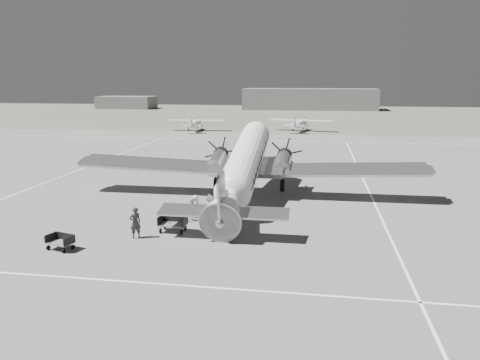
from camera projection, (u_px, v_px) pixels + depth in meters
name	position (u px, v px, depth m)	size (l,w,h in m)	color
ground	(219.00, 207.00, 35.99)	(260.00, 260.00, 0.00)	slate
taxi_line_near	(159.00, 284.00, 22.48)	(60.00, 0.15, 0.01)	white
taxi_line_right	(379.00, 214.00, 34.12)	(0.15, 80.00, 0.01)	white
taxi_line_left	(68.00, 174.00, 48.44)	(0.15, 60.00, 0.01)	white
taxi_line_horizon	(270.00, 141.00, 74.58)	(90.00, 0.15, 0.01)	white
grass_infield	(289.00, 115.00, 127.65)	(260.00, 90.00, 0.01)	#5D5B4E
hangar_main	(310.00, 99.00, 150.29)	(42.00, 14.00, 6.60)	slate
shed_secondary	(127.00, 102.00, 155.09)	(18.00, 10.00, 4.00)	#5F5F5F
dc3_airliner	(244.00, 167.00, 36.99)	(29.70, 20.61, 5.66)	silver
light_plane_left	(195.00, 125.00, 88.16)	(11.26, 9.14, 2.34)	white
light_plane_right	(300.00, 125.00, 87.51)	(11.84, 9.60, 2.46)	white
baggage_cart_near	(173.00, 224.00, 30.04)	(1.84, 1.30, 1.04)	#5F5F5F
baggage_cart_far	(60.00, 242.00, 26.93)	(1.56, 1.10, 0.88)	#5F5F5F
ground_crew	(135.00, 223.00, 28.80)	(0.72, 0.47, 1.98)	#2B2B2B
ramp_agent	(193.00, 209.00, 32.30)	(0.80, 0.62, 1.65)	silver
passenger	(196.00, 206.00, 33.11)	(0.80, 0.52, 1.63)	beige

